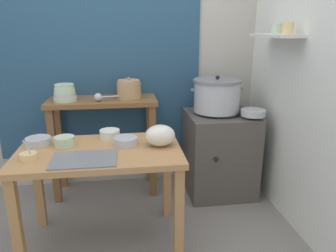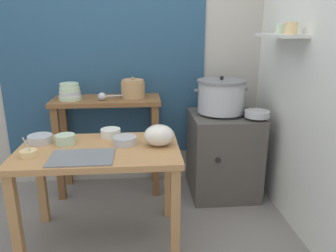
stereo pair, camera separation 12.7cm
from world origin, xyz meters
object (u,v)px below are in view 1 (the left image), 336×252
Objects in this scene: prep_bowl_2 at (38,141)px; stove_block at (219,152)px; bowl_stack_enamel at (65,93)px; ladle at (100,97)px; prep_table at (100,165)px; prep_bowl_1 at (126,141)px; clay_pot at (129,89)px; prep_bowl_3 at (110,134)px; steamer_pot at (217,95)px; wide_pan at (253,113)px; prep_bowl_4 at (65,141)px; prep_bowl_0 at (29,156)px; back_shelf_table at (104,123)px; plastic_bag at (160,135)px; serving_tray at (84,159)px.

stove_block is at bearing 18.87° from prep_bowl_2.
ladle is at bearing -9.51° from bowl_stack_enamel.
prep_table is 6.60× the size of prep_bowl_1.
clay_pot is 1.44× the size of prep_bowl_3.
steamer_pot is 0.35m from wide_pan.
steamer_pot reaches higher than prep_bowl_4.
steamer_pot reaches higher than ladle.
prep_bowl_0 is at bearing -115.77° from ladle.
clay_pot is 0.72× the size of ladle.
back_shelf_table reaches higher than prep_bowl_1.
wide_pan is (1.30, -0.22, -0.13)m from ladle.
stove_block is 1.70m from prep_bowl_0.
bowl_stack_enamel is 1.06m from plastic_bag.
back_shelf_table is at bearing 5.72° from bowl_stack_enamel.
prep_bowl_4 is at bearing 174.86° from prep_bowl_1.
steamer_pot is 1.20× the size of serving_tray.
bowl_stack_enamel reaches higher than ladle.
prep_bowl_4 is (0.08, -0.65, -0.21)m from bowl_stack_enamel.
prep_bowl_2 reaches higher than serving_tray.
ladle is (-1.07, 0.05, 0.55)m from stove_block.
serving_tray is 2.40× the size of prep_bowl_1.
prep_bowl_3 is (0.39, -0.52, -0.21)m from bowl_stack_enamel.
stove_block is 5.29× the size of prep_bowl_3.
prep_table is at bearing -147.93° from stove_block.
prep_table is 0.90m from clay_pot.
prep_table is at bearing -87.83° from ladle.
prep_bowl_0 is 0.27m from prep_bowl_2.
steamer_pot is 1.39m from serving_tray.
wide_pan is at bearing -13.25° from back_shelf_table.
bowl_stack_enamel is at bearing 170.33° from wide_pan.
bowl_stack_enamel is at bearing 126.61° from prep_bowl_3.
steamer_pot is at bearing 33.87° from prep_table.
prep_table is at bearing -19.55° from prep_bowl_2.
prep_bowl_0 is (-0.10, -0.87, -0.22)m from bowl_stack_enamel.
steamer_pot is at bearing 24.76° from prep_bowl_4.
bowl_stack_enamel is 1.43× the size of prep_bowl_4.
back_shelf_table is at bearing 56.74° from prep_bowl_2.
back_shelf_table is 1.11m from stove_block.
serving_tray is at bearing -110.03° from prep_bowl_3.
prep_bowl_4 is at bearing 49.91° from prep_bowl_0.
plastic_bag reaches higher than wide_pan.
serving_tray is 2.31× the size of prep_bowl_2.
prep_bowl_0 is 0.29m from prep_bowl_4.
prep_bowl_2 is 0.50m from prep_bowl_3.
steamer_pot is 2.87× the size of prep_bowl_1.
steamer_pot is 2.76× the size of prep_bowl_2.
prep_bowl_2 is at bearing -159.93° from steamer_pot.
serving_tray is at bearing -93.71° from ladle.
serving_tray is at bearing -94.30° from back_shelf_table.
plastic_bag is 1.20× the size of prep_bowl_2.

